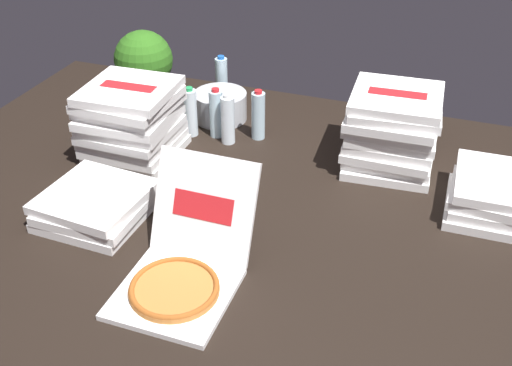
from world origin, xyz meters
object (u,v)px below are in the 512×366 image
(pizza_stack_center_near, at_px, (500,196))
(water_bottle_2, at_px, (222,79))
(water_bottle_4, at_px, (228,120))
(water_bottle_0, at_px, (216,114))
(water_bottle_3, at_px, (258,115))
(water_bottle_1, at_px, (190,112))
(open_pizza_box, at_px, (183,267))
(pizza_stack_left_mid, at_px, (131,121))
(pizza_stack_right_mid, at_px, (392,130))
(pizza_stack_right_far, at_px, (96,205))
(potted_plant, at_px, (144,65))
(ice_bucket, at_px, (220,106))

(pizza_stack_center_near, xyz_separation_m, water_bottle_2, (-1.41, 0.58, 0.04))
(water_bottle_4, bearing_deg, water_bottle_0, 151.44)
(water_bottle_3, bearing_deg, water_bottle_1, -165.79)
(open_pizza_box, distance_m, pizza_stack_center_near, 1.26)
(pizza_stack_left_mid, xyz_separation_m, pizza_stack_right_mid, (1.10, 0.31, 0.00))
(pizza_stack_right_far, xyz_separation_m, pizza_stack_center_near, (1.46, 0.56, 0.02))
(open_pizza_box, height_order, water_bottle_0, open_pizza_box)
(water_bottle_1, height_order, water_bottle_4, same)
(potted_plant, bearing_deg, water_bottle_0, -22.85)
(water_bottle_4, distance_m, potted_plant, 0.61)
(pizza_stack_right_far, xyz_separation_m, water_bottle_1, (0.06, 0.73, 0.06))
(water_bottle_3, bearing_deg, pizza_stack_right_mid, -2.83)
(pizza_stack_right_mid, bearing_deg, potted_plant, 171.88)
(pizza_stack_right_mid, xyz_separation_m, pizza_stack_center_near, (0.47, -0.22, -0.09))
(open_pizza_box, distance_m, water_bottle_3, 1.04)
(pizza_stack_right_far, distance_m, pizza_stack_center_near, 1.57)
(water_bottle_1, xyz_separation_m, water_bottle_3, (0.31, 0.08, 0.00))
(ice_bucket, xyz_separation_m, water_bottle_3, (0.24, -0.12, 0.05))
(pizza_stack_left_mid, height_order, water_bottle_1, pizza_stack_left_mid)
(water_bottle_1, bearing_deg, open_pizza_box, -66.66)
(open_pizza_box, relative_size, pizza_stack_center_near, 1.33)
(water_bottle_0, bearing_deg, water_bottle_3, 14.14)
(open_pizza_box, height_order, water_bottle_3, open_pizza_box)
(water_bottle_1, distance_m, potted_plant, 0.44)
(pizza_stack_right_mid, bearing_deg, pizza_stack_center_near, -25.19)
(water_bottle_0, bearing_deg, water_bottle_1, -165.66)
(water_bottle_0, height_order, water_bottle_2, same)
(water_bottle_3, bearing_deg, ice_bucket, 153.45)
(water_bottle_1, xyz_separation_m, water_bottle_2, (-0.01, 0.41, 0.00))
(ice_bucket, xyz_separation_m, water_bottle_0, (0.05, -0.17, 0.05))
(water_bottle_2, relative_size, water_bottle_4, 1.00)
(pizza_stack_right_mid, xyz_separation_m, water_bottle_3, (-0.62, 0.03, -0.05))
(water_bottle_0, height_order, water_bottle_1, same)
(pizza_stack_right_far, relative_size, water_bottle_2, 1.62)
(ice_bucket, relative_size, water_bottle_1, 1.07)
(pizza_stack_left_mid, height_order, water_bottle_3, pizza_stack_left_mid)
(pizza_stack_right_far, bearing_deg, water_bottle_2, 87.23)
(ice_bucket, distance_m, water_bottle_1, 0.22)
(water_bottle_1, height_order, water_bottle_3, same)
(pizza_stack_right_far, distance_m, ice_bucket, 0.94)
(potted_plant, bearing_deg, ice_bucket, -4.28)
(pizza_stack_center_near, bearing_deg, ice_bucket, 164.41)
(water_bottle_0, bearing_deg, potted_plant, 157.15)
(pizza_stack_center_near, height_order, water_bottle_0, water_bottle_0)
(pizza_stack_right_far, distance_m, water_bottle_2, 1.14)
(ice_bucket, bearing_deg, potted_plant, 175.72)
(water_bottle_3, bearing_deg, water_bottle_0, -165.86)
(pizza_stack_right_mid, bearing_deg, open_pizza_box, -117.29)
(open_pizza_box, xyz_separation_m, water_bottle_1, (-0.41, 0.96, 0.05))
(water_bottle_1, xyz_separation_m, water_bottle_4, (0.19, -0.01, 0.00))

